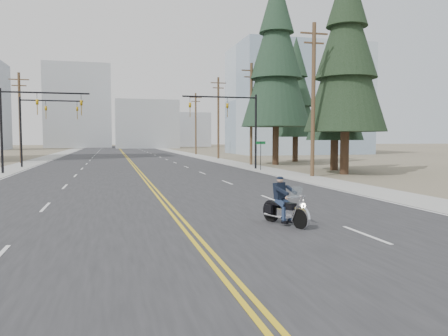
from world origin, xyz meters
TOP-DOWN VIEW (x-y plane):
  - ground_plane at (0.00, 0.00)m, footprint 400.00×400.00m
  - road at (0.00, 70.00)m, footprint 20.00×200.00m
  - sidewalk_left at (-11.50, 70.00)m, footprint 3.00×200.00m
  - sidewalk_right at (11.50, 70.00)m, footprint 3.00×200.00m
  - traffic_mast_left at (-8.98, 32.00)m, footprint 7.10×0.26m
  - traffic_mast_right at (8.98, 32.00)m, footprint 7.10×0.26m
  - traffic_mast_far at (-9.31, 40.00)m, footprint 6.10×0.26m
  - street_sign at (10.80, 30.00)m, footprint 0.90×0.06m
  - utility_pole_b at (12.50, 23.00)m, footprint 2.20×0.30m
  - utility_pole_c at (12.50, 38.00)m, footprint 2.20×0.30m
  - utility_pole_d at (12.50, 53.00)m, footprint 2.20×0.30m
  - utility_pole_e at (12.50, 70.00)m, footprint 2.20×0.30m
  - utility_pole_left at (-12.50, 48.00)m, footprint 2.20×0.30m
  - glass_building at (32.00, 70.00)m, footprint 24.00×16.00m
  - haze_bldg_b at (8.00, 125.00)m, footprint 18.00×14.00m
  - haze_bldg_c at (40.00, 110.00)m, footprint 16.00×12.00m
  - haze_bldg_d at (-12.00, 140.00)m, footprint 20.00×15.00m
  - haze_bldg_e at (25.00, 150.00)m, footprint 14.00×14.00m
  - motorcyclist at (3.27, 6.04)m, footprint 1.51×2.25m
  - conifer_near at (15.86, 24.14)m, footprint 6.48×6.48m
  - conifer_mid at (17.40, 28.60)m, footprint 5.13×5.13m
  - conifer_tall at (15.17, 37.53)m, footprint 7.53×7.53m
  - conifer_far at (20.10, 43.44)m, footprint 5.77×5.77m

SIDE VIEW (x-z plane):
  - ground_plane at x=0.00m, z-range 0.00..0.00m
  - road at x=0.00m, z-range 0.00..0.01m
  - sidewalk_left at x=-11.50m, z-range 0.00..0.01m
  - sidewalk_right at x=11.50m, z-range 0.00..0.01m
  - motorcyclist at x=3.27m, z-range 0.00..1.62m
  - street_sign at x=10.80m, z-range 0.49..3.12m
  - traffic_mast_far at x=-9.31m, z-range 1.37..8.37m
  - traffic_mast_left at x=-8.98m, z-range 1.44..8.44m
  - traffic_mast_right at x=8.98m, z-range 1.44..8.44m
  - utility_pole_left at x=-12.50m, z-range 0.23..10.73m
  - utility_pole_c at x=12.50m, z-range 0.23..11.23m
  - utility_pole_e at x=12.50m, z-range 0.23..11.23m
  - utility_pole_b at x=12.50m, z-range 0.23..11.73m
  - utility_pole_d at x=12.50m, z-range 0.23..11.73m
  - haze_bldg_e at x=25.00m, z-range 0.00..12.00m
  - haze_bldg_b at x=8.00m, z-range 0.00..14.00m
  - conifer_mid at x=17.40m, z-range 1.01..14.70m
  - conifer_far at x=20.10m, z-range 1.14..16.59m
  - haze_bldg_c at x=40.00m, z-range 0.00..18.00m
  - conifer_near at x=15.86m, z-range 1.27..18.44m
  - glass_building at x=32.00m, z-range 0.00..20.00m
  - conifer_tall at x=15.17m, z-range 1.55..22.48m
  - haze_bldg_d at x=-12.00m, z-range 0.00..26.00m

